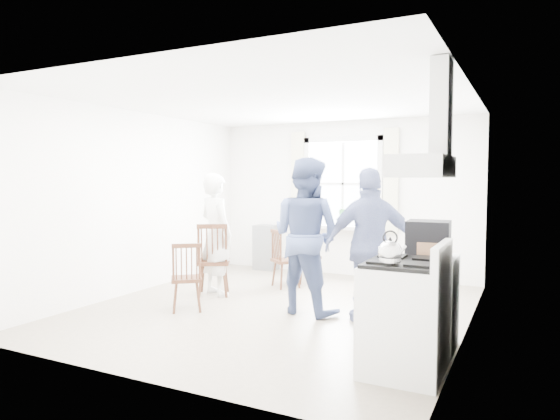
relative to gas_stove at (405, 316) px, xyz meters
The scene contains 17 objects.
room_shell 2.48m from the gas_stove, 144.75° to the left, with size 4.62×5.12×2.64m.
window_assembly 4.36m from the gas_stove, 116.71° to the left, with size 1.88×0.24×1.70m.
range_hood 1.43m from the gas_stove, ahead, with size 0.45×0.76×0.94m.
shelf_unit 4.95m from the gas_stove, 131.97° to the left, with size 0.40×0.30×0.80m, color slate.
gas_stove is the anchor object (origin of this frame).
kettle 0.60m from the gas_stove, 113.19° to the right, with size 0.19×0.19×0.28m.
low_cabinet 0.70m from the gas_stove, 84.32° to the left, with size 0.50×0.55×0.90m, color silver.
stereo_stack 0.86m from the gas_stove, 83.64° to the left, with size 0.41×0.37×0.35m.
cardboard_box 0.74m from the gas_stove, 77.92° to the left, with size 0.25×0.18×0.16m, color #996B4A.
windsor_chair_a 3.36m from the gas_stove, 153.02° to the left, with size 0.58×0.58×1.03m.
windsor_chair_b 3.45m from the gas_stove, 134.50° to the left, with size 0.51×0.51×0.88m.
windsor_chair_c 2.91m from the gas_stove, 165.92° to the left, with size 0.50×0.50×0.86m.
person_left 3.46m from the gas_stove, 151.31° to the left, with size 0.63×0.63×1.72m, color white.
person_mid 2.09m from the gas_stove, 137.95° to the left, with size 0.92×0.92×1.89m, color #414F79.
person_right 1.51m from the gas_stove, 117.89° to the left, with size 1.03×1.03×1.77m, color navy.
potted_plant 4.19m from the gas_stove, 116.91° to the left, with size 0.16×0.16×0.29m, color #317038.
windsor_chair_d 3.72m from the gas_stove, 127.91° to the left, with size 0.53×0.53×0.90m.
Camera 1 is at (2.82, -5.53, 1.65)m, focal length 32.00 mm.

